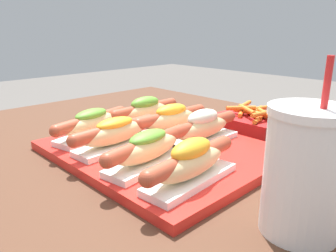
{
  "coord_description": "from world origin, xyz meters",
  "views": [
    {
      "loc": [
        0.49,
        -0.42,
        0.95
      ],
      "look_at": [
        0.02,
        0.03,
        0.76
      ],
      "focal_mm": 35.0,
      "sensor_mm": 36.0,
      "label": 1
    }
  ],
  "objects_px": {
    "hot_dog_0": "(92,124)",
    "hot_dog_2": "(148,148)",
    "serving_tray": "(161,150)",
    "drink_cup": "(304,172)",
    "hot_dog_1": "(115,133)",
    "sauce_bowl": "(107,118)",
    "hot_dog_4": "(145,111)",
    "hot_dog_5": "(171,119)",
    "hot_dog_3": "(191,163)",
    "fries_basket": "(252,121)",
    "hot_dog_6": "(203,128)"
  },
  "relations": [
    {
      "from": "hot_dog_0",
      "to": "hot_dog_1",
      "type": "relative_size",
      "value": 0.98
    },
    {
      "from": "hot_dog_5",
      "to": "sauce_bowl",
      "type": "bearing_deg",
      "value": -175.65
    },
    {
      "from": "hot_dog_0",
      "to": "hot_dog_2",
      "type": "bearing_deg",
      "value": -3.04
    },
    {
      "from": "hot_dog_0",
      "to": "drink_cup",
      "type": "bearing_deg",
      "value": 2.2
    },
    {
      "from": "hot_dog_3",
      "to": "hot_dog_5",
      "type": "xyz_separation_m",
      "value": [
        -0.2,
        0.16,
        -0.0
      ]
    },
    {
      "from": "serving_tray",
      "to": "hot_dog_6",
      "type": "xyz_separation_m",
      "value": [
        0.05,
        0.08,
        0.04
      ]
    },
    {
      "from": "hot_dog_2",
      "to": "hot_dog_0",
      "type": "bearing_deg",
      "value": 176.96
    },
    {
      "from": "hot_dog_2",
      "to": "hot_dog_3",
      "type": "distance_m",
      "value": 0.1
    },
    {
      "from": "hot_dog_5",
      "to": "fries_basket",
      "type": "height_order",
      "value": "hot_dog_5"
    },
    {
      "from": "hot_dog_1",
      "to": "sauce_bowl",
      "type": "bearing_deg",
      "value": 149.94
    },
    {
      "from": "hot_dog_0",
      "to": "hot_dog_6",
      "type": "height_order",
      "value": "hot_dog_6"
    },
    {
      "from": "serving_tray",
      "to": "hot_dog_3",
      "type": "height_order",
      "value": "hot_dog_3"
    },
    {
      "from": "hot_dog_1",
      "to": "hot_dog_5",
      "type": "relative_size",
      "value": 1.0
    },
    {
      "from": "fries_basket",
      "to": "serving_tray",
      "type": "bearing_deg",
      "value": -95.85
    },
    {
      "from": "hot_dog_2",
      "to": "hot_dog_5",
      "type": "bearing_deg",
      "value": 123.28
    },
    {
      "from": "hot_dog_3",
      "to": "fries_basket",
      "type": "distance_m",
      "value": 0.4
    },
    {
      "from": "hot_dog_6",
      "to": "drink_cup",
      "type": "bearing_deg",
      "value": -25.74
    },
    {
      "from": "serving_tray",
      "to": "fries_basket",
      "type": "xyz_separation_m",
      "value": [
        0.03,
        0.3,
        0.01
      ]
    },
    {
      "from": "hot_dog_2",
      "to": "hot_dog_3",
      "type": "height_order",
      "value": "hot_dog_3"
    },
    {
      "from": "hot_dog_4",
      "to": "drink_cup",
      "type": "xyz_separation_m",
      "value": [
        0.47,
        -0.14,
        0.03
      ]
    },
    {
      "from": "hot_dog_4",
      "to": "drink_cup",
      "type": "height_order",
      "value": "drink_cup"
    },
    {
      "from": "hot_dog_3",
      "to": "hot_dog_6",
      "type": "height_order",
      "value": "same"
    },
    {
      "from": "hot_dog_3",
      "to": "sauce_bowl",
      "type": "height_order",
      "value": "hot_dog_3"
    },
    {
      "from": "serving_tray",
      "to": "drink_cup",
      "type": "xyz_separation_m",
      "value": [
        0.32,
        -0.06,
        0.08
      ]
    },
    {
      "from": "serving_tray",
      "to": "hot_dog_6",
      "type": "bearing_deg",
      "value": 59.46
    },
    {
      "from": "hot_dog_2",
      "to": "hot_dog_6",
      "type": "height_order",
      "value": "hot_dog_6"
    },
    {
      "from": "hot_dog_3",
      "to": "hot_dog_4",
      "type": "bearing_deg",
      "value": 151.89
    },
    {
      "from": "hot_dog_1",
      "to": "hot_dog_3",
      "type": "xyz_separation_m",
      "value": [
        0.21,
        -0.0,
        0.0
      ]
    },
    {
      "from": "serving_tray",
      "to": "drink_cup",
      "type": "relative_size",
      "value": 1.95
    },
    {
      "from": "sauce_bowl",
      "to": "drink_cup",
      "type": "relative_size",
      "value": 0.33
    },
    {
      "from": "hot_dog_3",
      "to": "hot_dog_0",
      "type": "bearing_deg",
      "value": 178.76
    },
    {
      "from": "drink_cup",
      "to": "hot_dog_1",
      "type": "bearing_deg",
      "value": -176.92
    },
    {
      "from": "hot_dog_3",
      "to": "drink_cup",
      "type": "relative_size",
      "value": 0.96
    },
    {
      "from": "hot_dog_3",
      "to": "hot_dog_6",
      "type": "relative_size",
      "value": 1.0
    },
    {
      "from": "hot_dog_4",
      "to": "hot_dog_5",
      "type": "height_order",
      "value": "hot_dog_4"
    },
    {
      "from": "hot_dog_5",
      "to": "drink_cup",
      "type": "relative_size",
      "value": 0.96
    },
    {
      "from": "hot_dog_5",
      "to": "hot_dog_0",
      "type": "bearing_deg",
      "value": -123.13
    },
    {
      "from": "hot_dog_5",
      "to": "sauce_bowl",
      "type": "distance_m",
      "value": 0.24
    },
    {
      "from": "hot_dog_3",
      "to": "drink_cup",
      "type": "distance_m",
      "value": 0.17
    },
    {
      "from": "hot_dog_2",
      "to": "hot_dog_4",
      "type": "bearing_deg",
      "value": 140.97
    },
    {
      "from": "drink_cup",
      "to": "fries_basket",
      "type": "bearing_deg",
      "value": 129.71
    },
    {
      "from": "serving_tray",
      "to": "hot_dog_4",
      "type": "distance_m",
      "value": 0.17
    },
    {
      "from": "hot_dog_0",
      "to": "hot_dog_1",
      "type": "distance_m",
      "value": 0.09
    },
    {
      "from": "drink_cup",
      "to": "fries_basket",
      "type": "height_order",
      "value": "drink_cup"
    },
    {
      "from": "hot_dog_0",
      "to": "hot_dog_2",
      "type": "xyz_separation_m",
      "value": [
        0.21,
        -0.01,
        -0.0
      ]
    },
    {
      "from": "hot_dog_4",
      "to": "drink_cup",
      "type": "distance_m",
      "value": 0.49
    },
    {
      "from": "hot_dog_5",
      "to": "drink_cup",
      "type": "height_order",
      "value": "drink_cup"
    },
    {
      "from": "hot_dog_4",
      "to": "hot_dog_5",
      "type": "distance_m",
      "value": 0.1
    },
    {
      "from": "hot_dog_1",
      "to": "drink_cup",
      "type": "height_order",
      "value": "drink_cup"
    },
    {
      "from": "hot_dog_1",
      "to": "hot_dog_3",
      "type": "distance_m",
      "value": 0.21
    }
  ]
}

